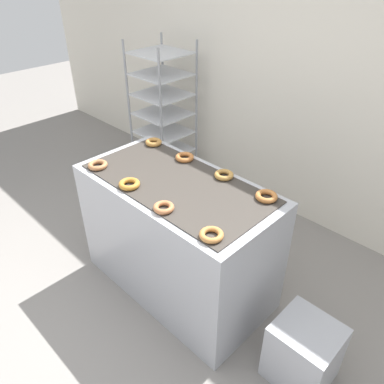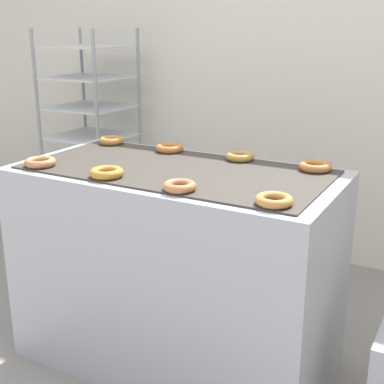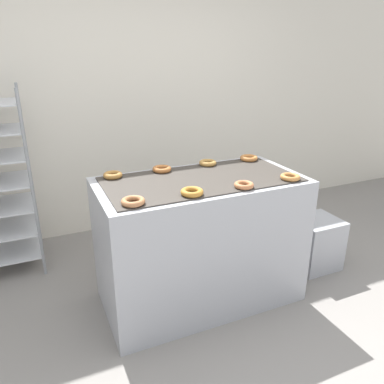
{
  "view_description": "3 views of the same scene",
  "coord_description": "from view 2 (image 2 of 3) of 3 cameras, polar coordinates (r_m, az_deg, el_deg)",
  "views": [
    {
      "loc": [
        1.57,
        -0.83,
        2.27
      ],
      "look_at": [
        0.0,
        0.77,
        0.81
      ],
      "focal_mm": 35.0,
      "sensor_mm": 36.0,
      "label": 1
    },
    {
      "loc": [
        1.15,
        -1.32,
        1.56
      ],
      "look_at": [
        0.0,
        0.77,
        0.81
      ],
      "focal_mm": 50.0,
      "sensor_mm": 36.0,
      "label": 2
    },
    {
      "loc": [
        -1.04,
        -1.57,
        1.78
      ],
      "look_at": [
        0.0,
        0.77,
        0.81
      ],
      "focal_mm": 35.0,
      "sensor_mm": 36.0,
      "label": 3
    }
  ],
  "objects": [
    {
      "name": "donut_near_midright",
      "position": [
        2.02,
        -1.33,
        0.64
      ],
      "size": [
        0.13,
        0.13,
        0.03
      ],
      "primitive_type": "torus",
      "color": "#B76E43",
      "rests_on": "fryer_machine"
    },
    {
      "name": "baking_rack_cart",
      "position": [
        3.96,
        -10.67,
        5.86
      ],
      "size": [
        0.54,
        0.52,
        1.53
      ],
      "color": "gray",
      "rests_on": "ground_plane"
    },
    {
      "name": "fryer_machine",
      "position": [
        2.5,
        -1.67,
        -8.12
      ],
      "size": [
        1.42,
        0.73,
        0.96
      ],
      "color": "#A8AAB2",
      "rests_on": "ground_plane"
    },
    {
      "name": "donut_near_right",
      "position": [
        1.88,
        8.74,
        -0.86
      ],
      "size": [
        0.13,
        0.13,
        0.03
      ],
      "primitive_type": "torus",
      "color": "#BC7A3D",
      "rests_on": "fryer_machine"
    },
    {
      "name": "donut_far_right",
      "position": [
        2.35,
        13.01,
        2.68
      ],
      "size": [
        0.14,
        0.14,
        0.03
      ],
      "primitive_type": "torus",
      "color": "#B66F37",
      "rests_on": "fryer_machine"
    },
    {
      "name": "donut_far_midleft",
      "position": [
        2.64,
        -2.4,
        4.72
      ],
      "size": [
        0.14,
        0.14,
        0.03
      ],
      "primitive_type": "torus",
      "color": "#B26934",
      "rests_on": "fryer_machine"
    },
    {
      "name": "donut_near_midleft",
      "position": [
        2.22,
        -9.09,
        2.06
      ],
      "size": [
        0.14,
        0.14,
        0.04
      ],
      "primitive_type": "torus",
      "color": "#B77A2C",
      "rests_on": "fryer_machine"
    },
    {
      "name": "donut_near_left",
      "position": [
        2.46,
        -15.89,
        3.08
      ],
      "size": [
        0.14,
        0.14,
        0.03
      ],
      "primitive_type": "torus",
      "color": "#AD7044",
      "rests_on": "fryer_machine"
    },
    {
      "name": "donut_far_left",
      "position": [
        2.84,
        -8.57,
        5.47
      ],
      "size": [
        0.13,
        0.13,
        0.04
      ],
      "primitive_type": "torus",
      "color": "#AF7737",
      "rests_on": "fryer_machine"
    },
    {
      "name": "donut_far_midright",
      "position": [
        2.48,
        5.14,
        3.81
      ],
      "size": [
        0.13,
        0.13,
        0.03
      ],
      "primitive_type": "torus",
      "color": "#B1803D",
      "rests_on": "fryer_machine"
    },
    {
      "name": "wall_back",
      "position": [
        3.64,
        10.71,
        14.75
      ],
      "size": [
        8.0,
        0.05,
        2.8
      ],
      "color": "silver",
      "rests_on": "ground_plane"
    }
  ]
}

